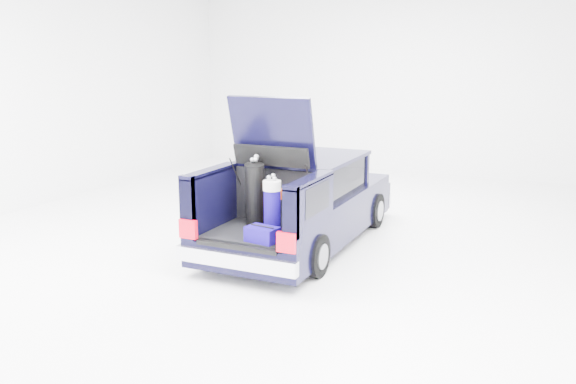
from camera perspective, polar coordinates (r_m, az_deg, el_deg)
The scene contains 6 objects.
ground at distance 10.10m, azimuth 1.19°, elevation -4.81°, with size 14.00×14.00×0.00m, color white.
car at distance 10.02m, azimuth 1.45°, elevation -0.97°, with size 1.87×4.65×2.47m.
red_suitcase at distance 8.79m, azimuth 0.29°, elevation -1.56°, with size 0.41×0.36×0.58m.
black_golf_bag at distance 8.82m, azimuth -3.10°, elevation -0.23°, with size 0.42×0.48×1.04m.
blue_golf_bag at distance 8.46m, azimuth -1.49°, elevation -1.36°, with size 0.32×0.32×0.85m.
blue_duffel at distance 8.15m, azimuth -2.41°, elevation -3.97°, with size 0.46×0.34×0.22m.
Camera 1 is at (3.83, -8.85, 3.02)m, focal length 38.00 mm.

